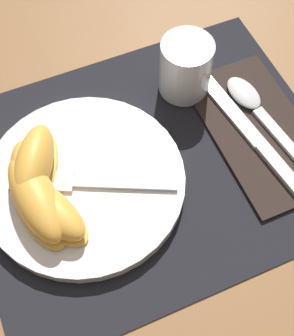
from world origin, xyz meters
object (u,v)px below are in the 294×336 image
Objects in this scene: citrus_wedge_3 at (48,209)px; spoon at (254,105)px; plate at (85,182)px; knife at (252,135)px; citrus_wedge_0 at (35,165)px; fork at (80,182)px; citrus_wedge_2 at (36,199)px; citrus_wedge_1 at (28,180)px; juice_glass at (185,70)px.

spoon is at bearing 9.20° from citrus_wedge_3.
plate reaches higher than knife.
citrus_wedge_0 is at bearing 169.67° from knife.
spoon is at bearing -1.83° from citrus_wedge_0.
spoon is (0.24, 0.02, -0.00)m from plate.
fork is at bearing 28.60° from citrus_wedge_3.
knife is at bearing -1.48° from citrus_wedge_2.
citrus_wedge_0 is at bearing 47.13° from citrus_wedge_1.
fork is 1.54× the size of citrus_wedge_3.
juice_glass is 0.25m from citrus_wedge_3.
fork is (-0.01, -0.00, 0.01)m from plate.
citrus_wedge_0 is at bearing 75.23° from citrus_wedge_2.
juice_glass reaches higher than fork.
knife is 1.23× the size of fork.
citrus_wedge_2 is 1.06× the size of citrus_wedge_3.
plate is 0.20m from juice_glass.
citrus_wedge_0 is 0.02m from citrus_wedge_1.
plate reaches higher than spoon.
knife is at bearing -5.08° from plate.
citrus_wedge_0 is (-0.04, 0.03, 0.02)m from fork.
citrus_wedge_0 reaches higher than plate.
juice_glass is 0.66× the size of citrus_wedge_3.
spoon is 0.29m from citrus_wedge_0.
citrus_wedge_0 is 0.89× the size of citrus_wedge_2.
juice_glass is at bearing 134.86° from spoon.
citrus_wedge_1 is (-0.30, -0.00, 0.02)m from spoon.
citrus_wedge_0 is (-0.27, 0.05, 0.03)m from knife.
knife is 0.27m from citrus_wedge_3.
knife is 0.28m from citrus_wedge_2.
juice_glass is at bearing 27.47° from fork.
citrus_wedge_3 is at bearing -152.31° from juice_glass.
spoon is at bearing 0.76° from citrus_wedge_1.
plate is at bearing -14.85° from citrus_wedge_1.
citrus_wedge_1 reaches higher than spoon.
spoon is 1.35× the size of citrus_wedge_2.
juice_glass is at bearing 23.71° from citrus_wedge_2.
citrus_wedge_2 is at bearing -156.29° from juice_glass.
citrus_wedge_3 is at bearing -61.17° from citrus_wedge_2.
fork is at bearing -19.47° from citrus_wedge_1.
fork is 1.63× the size of citrus_wedge_0.
juice_glass is 0.69× the size of citrus_wedge_0.
citrus_wedge_0 reaches higher than citrus_wedge_3.
juice_glass is (0.17, 0.09, 0.03)m from plate.
spoon is 1.56× the size of citrus_wedge_1.
citrus_wedge_1 is at bearing -132.87° from citrus_wedge_0.
juice_glass is at bearing 27.69° from citrus_wedge_3.
citrus_wedge_0 is 0.94× the size of citrus_wedge_3.
citrus_wedge_3 reaches higher than spoon.
knife is 1.77× the size of citrus_wedge_2.
fork is (-0.22, 0.02, 0.01)m from knife.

